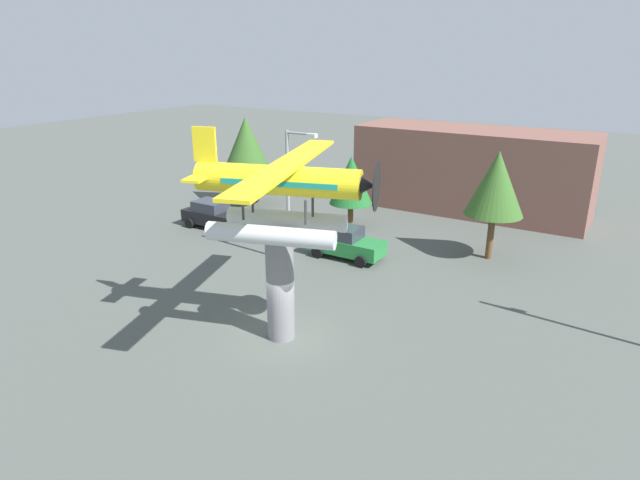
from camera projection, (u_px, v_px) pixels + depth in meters
name	position (u px, v px, depth m)	size (l,w,h in m)	color
ground_plane	(282.00, 336.00, 21.96)	(140.00, 140.00, 0.00)	#4C514C
display_pedestal	(280.00, 288.00, 21.24)	(1.10, 1.10, 4.32)	slate
floatplane_monument	(281.00, 193.00, 19.93)	(7.20, 10.25, 4.00)	silver
car_near_black	(213.00, 215.00, 34.98)	(4.20, 2.02, 1.76)	black
car_mid_green	(345.00, 242.00, 29.97)	(4.20, 2.02, 1.76)	#237A38
streetlight_primary	(291.00, 187.00, 28.27)	(1.84, 0.28, 7.10)	gray
storefront_building	(472.00, 170.00, 38.22)	(15.96, 5.53, 5.77)	brown
tree_west	(246.00, 149.00, 39.22)	(4.16, 4.16, 6.42)	brown
tree_east	(351.00, 180.00, 34.58)	(2.78, 2.78, 4.63)	brown
tree_center_back	(496.00, 184.00, 28.71)	(3.11, 3.11, 6.00)	brown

